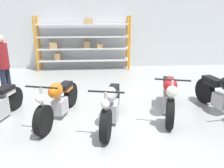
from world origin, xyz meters
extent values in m
plane|color=#9EA3A0|center=(0.00, 0.00, 0.00)|extent=(30.00, 30.00, 0.00)
cube|color=silver|center=(0.00, 5.27, 1.80)|extent=(30.00, 0.08, 3.60)
cylinder|color=orange|center=(-2.80, 4.63, 1.12)|extent=(0.08, 0.08, 2.25)
cylinder|color=orange|center=(1.08, 4.63, 1.12)|extent=(0.08, 0.08, 2.25)
cylinder|color=orange|center=(-2.80, 5.18, 1.12)|extent=(0.08, 0.08, 2.25)
cylinder|color=orange|center=(1.08, 5.18, 1.12)|extent=(0.08, 0.08, 2.25)
cube|color=silver|center=(-0.86, 4.91, 0.40)|extent=(3.88, 0.55, 0.05)
cube|color=silver|center=(-0.86, 4.91, 0.90)|extent=(3.88, 0.55, 0.05)
cube|color=silver|center=(-0.86, 4.91, 1.40)|extent=(3.88, 0.55, 0.05)
cube|color=silver|center=(-0.86, 4.91, 1.90)|extent=(3.88, 0.55, 0.05)
cube|color=#A87F51|center=(-0.73, 4.90, 1.08)|extent=(0.28, 0.29, 0.30)
cube|color=tan|center=(-0.63, 4.83, 2.04)|extent=(0.36, 0.34, 0.23)
cube|color=tan|center=(-2.11, 4.82, 1.06)|extent=(0.33, 0.30, 0.28)
cube|color=#A87F51|center=(-0.19, 4.82, 1.02)|extent=(0.26, 0.24, 0.18)
cube|color=tan|center=(-1.98, 4.92, 0.57)|extent=(0.25, 0.32, 0.29)
cylinder|color=black|center=(-2.44, 0.72, 0.29)|extent=(0.27, 0.59, 0.57)
cube|color=black|center=(-2.51, 0.42, 0.63)|extent=(0.38, 0.54, 0.10)
cube|color=silver|center=(-2.50, 0.49, 0.54)|extent=(0.31, 0.39, 0.12)
cylinder|color=black|center=(-1.43, -0.61, 0.31)|extent=(0.29, 0.63, 0.61)
cylinder|color=black|center=(-1.04, 0.83, 0.31)|extent=(0.29, 0.63, 0.61)
cube|color=#ADADB2|center=(-1.22, 0.16, 0.28)|extent=(0.35, 0.45, 0.34)
ellipsoid|color=orange|center=(-1.26, -0.01, 0.71)|extent=(0.39, 0.53, 0.32)
cube|color=black|center=(-1.13, 0.49, 0.66)|extent=(0.35, 0.54, 0.10)
cube|color=orange|center=(-1.11, 0.57, 0.57)|extent=(0.28, 0.39, 0.12)
cylinder|color=#ADADB2|center=(-1.42, -0.59, 0.64)|extent=(0.06, 0.06, 0.67)
sphere|color=silver|center=(-1.44, -0.66, 0.78)|extent=(0.17, 0.17, 0.17)
cylinder|color=black|center=(-1.42, -0.56, 0.97)|extent=(0.64, 0.21, 0.04)
cylinder|color=black|center=(-0.22, -0.92, 0.31)|extent=(0.28, 0.64, 0.62)
cylinder|color=black|center=(0.09, 0.47, 0.31)|extent=(0.28, 0.64, 0.62)
cube|color=#ADADB2|center=(-0.05, -0.18, 0.28)|extent=(0.36, 0.52, 0.39)
ellipsoid|color=#B7B7BF|center=(-0.09, -0.35, 0.71)|extent=(0.35, 0.50, 0.30)
cube|color=black|center=(0.02, 0.15, 0.66)|extent=(0.32, 0.55, 0.10)
cube|color=#B7B7BF|center=(0.03, 0.22, 0.57)|extent=(0.26, 0.39, 0.12)
cylinder|color=#ADADB2|center=(-0.21, -0.90, 0.63)|extent=(0.06, 0.06, 0.65)
sphere|color=silver|center=(-0.23, -0.97, 0.77)|extent=(0.16, 0.16, 0.16)
cylinder|color=black|center=(-0.21, -0.87, 0.96)|extent=(0.66, 0.18, 0.04)
cylinder|color=black|center=(1.14, -0.53, 0.32)|extent=(0.30, 0.65, 0.64)
cylinder|color=black|center=(1.53, 0.85, 0.32)|extent=(0.30, 0.65, 0.64)
cube|color=#ADADB2|center=(1.35, 0.21, 0.29)|extent=(0.37, 0.56, 0.42)
ellipsoid|color=#B2191E|center=(1.30, 0.05, 0.75)|extent=(0.44, 0.58, 0.37)
cube|color=black|center=(1.45, 0.56, 0.69)|extent=(0.39, 0.57, 0.10)
cube|color=#B2191E|center=(1.46, 0.61, 0.60)|extent=(0.31, 0.41, 0.12)
cylinder|color=#ADADB2|center=(1.14, -0.51, 0.68)|extent=(0.06, 0.06, 0.72)
sphere|color=silver|center=(1.12, -0.57, 0.82)|extent=(0.23, 0.23, 0.23)
cylinder|color=black|center=(1.15, -0.48, 1.03)|extent=(0.69, 0.23, 0.04)
cylinder|color=black|center=(2.53, 0.76, 0.33)|extent=(0.23, 0.67, 0.66)
cube|color=#ADADB2|center=(2.63, 0.11, 0.30)|extent=(0.31, 0.45, 0.35)
cube|color=black|center=(2.57, 0.51, 0.71)|extent=(0.33, 0.61, 0.10)
cube|color=black|center=(2.57, 0.52, 0.62)|extent=(0.27, 0.43, 0.12)
cylinder|color=#1E2338|center=(-2.87, 1.60, 0.43)|extent=(0.13, 0.13, 0.87)
cylinder|color=#1E2338|center=(-2.94, 1.44, 0.43)|extent=(0.13, 0.13, 0.87)
cylinder|color=maroon|center=(-2.91, 1.52, 1.21)|extent=(0.43, 0.43, 0.69)
camera|label=1|loc=(-0.39, -4.56, 2.28)|focal=35.00mm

